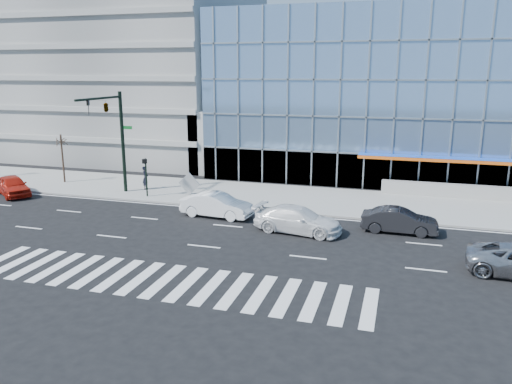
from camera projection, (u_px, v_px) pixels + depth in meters
ground at (228, 226)px, 32.06m from camera, size 160.00×160.00×0.00m
sidewalk at (262, 196)px, 39.49m from camera, size 120.00×8.00×0.15m
theatre_building at (444, 93)px, 50.57m from camera, size 42.00×26.00×15.00m
parking_garage at (143, 68)px, 59.46m from camera, size 24.00×24.00×20.00m
ramp_block at (232, 140)px, 49.77m from camera, size 6.00×8.00×6.00m
traffic_signal at (111, 119)px, 37.92m from camera, size 1.14×5.74×8.00m
ped_signal_post at (146, 171)px, 38.52m from camera, size 0.30×0.33×3.00m
street_tree_near at (61, 141)px, 43.17m from camera, size 1.10×1.10×4.23m
white_suv at (298, 220)px, 30.68m from camera, size 5.73×2.94×1.59m
white_sedan at (217, 205)px, 33.94m from camera, size 5.08×2.17×1.63m
dark_sedan at (399, 221)px, 30.61m from camera, size 4.62×1.69×1.51m
red_sedan at (13, 186)px, 39.76m from camera, size 4.90×4.18×1.59m
pedestrian at (146, 178)px, 41.16m from camera, size 0.62×0.79×1.91m
tilted_panel at (189, 184)px, 39.15m from camera, size 1.84×0.08×1.84m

